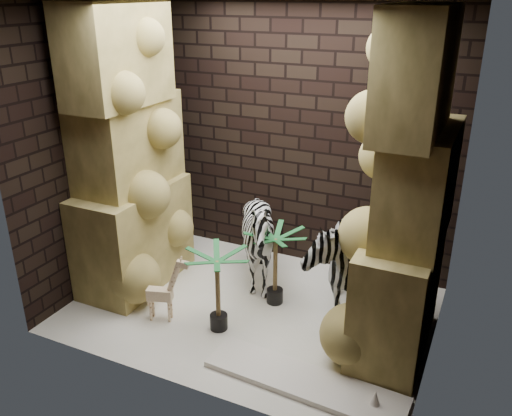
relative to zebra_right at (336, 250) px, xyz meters
The scene contains 13 objects.
floor 1.08m from the zebra_right, 158.21° to the right, with size 3.50×3.50×0.00m, color white.
wall_back 1.45m from the zebra_right, 129.08° to the left, with size 3.50×3.50×0.00m, color black.
wall_front 1.91m from the zebra_right, 116.21° to the right, with size 3.50×3.50×0.00m, color black.
wall_left 2.66m from the zebra_right, behind, with size 3.00×3.00×0.00m, color black.
wall_right 1.30m from the zebra_right, 17.30° to the right, with size 3.00×3.00×0.00m, color black.
rock_pillar_left 2.33m from the zebra_right, behind, with size 0.68×1.30×3.00m, color tan, non-canonical shape.
rock_pillar_right 1.08m from the zebra_right, 25.11° to the right, with size 0.58×1.25×3.00m, color tan, non-canonical shape.
zebra_right is the anchor object (origin of this frame).
zebra_left 0.89m from the zebra_right, behind, with size 0.93×1.16×1.05m, color white.
giraffe_toy 1.74m from the zebra_right, 150.63° to the right, with size 0.37×0.12×0.72m, color #FFDBAE, non-canonical shape.
palm_front 0.67m from the zebra_right, behind, with size 0.36×0.36×0.82m, color #1F6B33, non-canonical shape.
palm_back 1.20m from the zebra_right, 140.91° to the right, with size 0.36×0.36×0.83m, color #1F6B33, non-canonical shape.
surfboard 1.31m from the zebra_right, 84.28° to the right, with size 1.69×0.42×0.05m, color white.
Camera 1 is at (2.01, -4.14, 3.03)m, focal length 37.33 mm.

